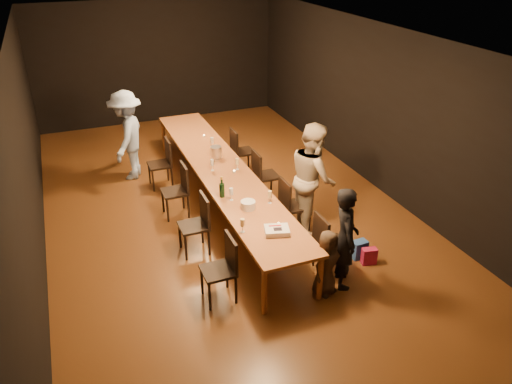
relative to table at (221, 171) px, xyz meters
name	(u,v)px	position (x,y,z in m)	size (l,w,h in m)	color
ground	(223,206)	(0.00, 0.00, -0.70)	(10.00, 10.00, 0.00)	#4B2312
room_shell	(219,93)	(0.00, 0.00, 1.38)	(6.04, 10.04, 3.02)	black
table	(221,171)	(0.00, 0.00, 0.00)	(0.90, 6.00, 0.75)	brown
chair_right_0	(332,243)	(0.85, -2.40, -0.24)	(0.42, 0.42, 0.93)	black
chair_right_1	(295,205)	(0.85, -1.20, -0.24)	(0.42, 0.42, 0.93)	black
chair_right_2	(266,175)	(0.85, 0.00, -0.24)	(0.42, 0.42, 0.93)	black
chair_right_3	(243,151)	(0.85, 1.20, -0.24)	(0.42, 0.42, 0.93)	black
chair_left_0	(218,270)	(-0.85, -2.40, -0.24)	(0.42, 0.42, 0.93)	black
chair_left_1	(193,225)	(-0.85, -1.20, -0.24)	(0.42, 0.42, 0.93)	black
chair_left_2	(174,191)	(-0.85, 0.00, -0.24)	(0.42, 0.42, 0.93)	black
chair_left_3	(159,164)	(-0.85, 1.20, -0.24)	(0.42, 0.42, 0.93)	black
woman_birthday	(345,238)	(0.85, -2.72, 0.04)	(0.54, 0.36, 1.49)	black
woman_tan	(313,177)	(1.15, -1.20, 0.21)	(0.88, 0.69, 1.82)	tan
man_blue	(128,136)	(-1.30, 1.83, 0.18)	(1.14, 0.65, 1.76)	#97B5E9
child	(327,263)	(0.54, -2.80, -0.22)	(0.47, 0.30, 0.96)	#3A2B20
gift_bag_red	(369,256)	(1.46, -2.47, -0.57)	(0.22, 0.12, 0.26)	#B81B51
gift_bag_blue	(359,249)	(1.41, -2.28, -0.56)	(0.23, 0.15, 0.29)	#2853B1
birthday_cake	(277,230)	(0.05, -2.27, 0.09)	(0.39, 0.35, 0.08)	white
plate_stack	(248,205)	(-0.08, -1.49, 0.11)	(0.22, 0.22, 0.12)	white
champagne_bottle	(222,187)	(-0.32, -1.00, 0.22)	(0.08, 0.08, 0.34)	black
ice_bucket	(216,152)	(0.05, 0.44, 0.16)	(0.20, 0.20, 0.22)	silver
wineglass_0	(242,226)	(-0.38, -2.07, 0.15)	(0.06, 0.06, 0.21)	beige
wineglass_1	(270,197)	(0.29, -1.46, 0.15)	(0.06, 0.06, 0.21)	beige
wineglass_2	(231,194)	(-0.22, -1.16, 0.15)	(0.06, 0.06, 0.21)	silver
wineglass_3	(237,164)	(0.24, -0.15, 0.15)	(0.06, 0.06, 0.21)	beige
wineglass_4	(212,165)	(-0.17, -0.03, 0.15)	(0.06, 0.06, 0.21)	silver
wineglass_5	(212,143)	(0.13, 0.93, 0.15)	(0.06, 0.06, 0.21)	silver
tealight_near	(279,224)	(0.15, -2.10, 0.06)	(0.05, 0.05, 0.03)	#B2B7B2
tealight_mid	(234,172)	(0.15, -0.24, 0.06)	(0.05, 0.05, 0.03)	#B2B7B2
tealight_far	(204,136)	(0.15, 1.54, 0.06)	(0.05, 0.05, 0.03)	#B2B7B2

